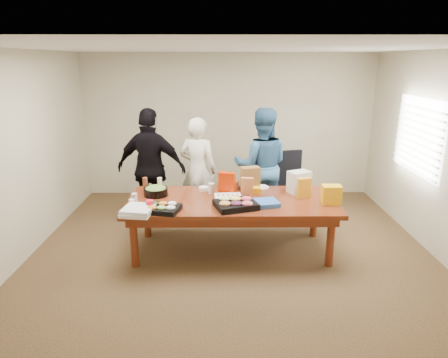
{
  "coord_description": "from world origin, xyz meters",
  "views": [
    {
      "loc": [
        -0.14,
        -4.99,
        2.55
      ],
      "look_at": [
        -0.1,
        0.1,
        1.01
      ],
      "focal_mm": 31.48,
      "sensor_mm": 36.0,
      "label": 1
    }
  ],
  "objects_px": {
    "person_center": "(198,170)",
    "sheet_cake": "(228,198)",
    "salad_bowl": "(156,192)",
    "conference_table": "(232,225)",
    "person_right": "(261,166)",
    "office_chair": "(289,189)"
  },
  "relations": [
    {
      "from": "person_right",
      "to": "salad_bowl",
      "type": "distance_m",
      "value": 1.81
    },
    {
      "from": "office_chair",
      "to": "salad_bowl",
      "type": "height_order",
      "value": "office_chair"
    },
    {
      "from": "person_right",
      "to": "sheet_cake",
      "type": "relative_size",
      "value": 5.24
    },
    {
      "from": "sheet_cake",
      "to": "person_center",
      "type": "bearing_deg",
      "value": 107.29
    },
    {
      "from": "conference_table",
      "to": "person_right",
      "type": "relative_size",
      "value": 1.51
    },
    {
      "from": "person_center",
      "to": "person_right",
      "type": "xyz_separation_m",
      "value": [
        1.02,
        0.0,
        0.07
      ]
    },
    {
      "from": "conference_table",
      "to": "sheet_cake",
      "type": "relative_size",
      "value": 7.9
    },
    {
      "from": "conference_table",
      "to": "person_right",
      "type": "distance_m",
      "value": 1.33
    },
    {
      "from": "person_center",
      "to": "person_right",
      "type": "height_order",
      "value": "person_right"
    },
    {
      "from": "person_center",
      "to": "salad_bowl",
      "type": "distance_m",
      "value": 1.06
    },
    {
      "from": "salad_bowl",
      "to": "conference_table",
      "type": "bearing_deg",
      "value": -9.75
    },
    {
      "from": "conference_table",
      "to": "salad_bowl",
      "type": "bearing_deg",
      "value": 170.25
    },
    {
      "from": "person_center",
      "to": "salad_bowl",
      "type": "xyz_separation_m",
      "value": [
        -0.54,
        -0.91,
        -0.05
      ]
    },
    {
      "from": "office_chair",
      "to": "sheet_cake",
      "type": "bearing_deg",
      "value": -143.64
    },
    {
      "from": "person_center",
      "to": "sheet_cake",
      "type": "height_order",
      "value": "person_center"
    },
    {
      "from": "conference_table",
      "to": "person_right",
      "type": "xyz_separation_m",
      "value": [
        0.51,
        1.1,
        0.55
      ]
    },
    {
      "from": "office_chair",
      "to": "sheet_cake",
      "type": "height_order",
      "value": "office_chair"
    },
    {
      "from": "person_center",
      "to": "conference_table",
      "type": "bearing_deg",
      "value": 134.44
    },
    {
      "from": "conference_table",
      "to": "person_center",
      "type": "height_order",
      "value": "person_center"
    },
    {
      "from": "conference_table",
      "to": "person_center",
      "type": "bearing_deg",
      "value": 115.06
    },
    {
      "from": "conference_table",
      "to": "office_chair",
      "type": "xyz_separation_m",
      "value": [
        0.97,
        1.08,
        0.17
      ]
    },
    {
      "from": "person_center",
      "to": "person_right",
      "type": "relative_size",
      "value": 0.92
    }
  ]
}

